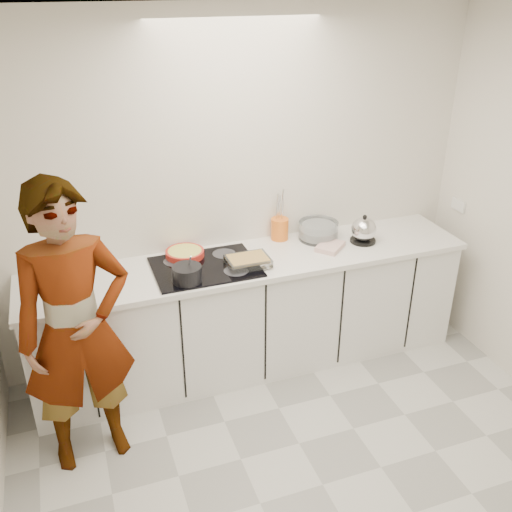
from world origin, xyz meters
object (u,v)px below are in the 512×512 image
object	(u,v)px
saucepan	(187,274)
mixing_bowl	(318,231)
cook	(76,331)
tart_dish	(185,253)
utensil_crock	(280,229)
baking_dish	(248,261)
hob	(205,267)
kettle	(364,231)

from	to	relation	value
saucepan	mixing_bowl	size ratio (longest dim) A/B	0.57
mixing_bowl	cook	distance (m)	1.97
tart_dish	cook	bearing A→B (deg)	-138.77
mixing_bowl	utensil_crock	xyz separation A→B (m)	(-0.28, 0.10, 0.02)
saucepan	utensil_crock	xyz separation A→B (m)	(0.83, 0.44, 0.01)
baking_dish	utensil_crock	xyz separation A→B (m)	(0.38, 0.36, 0.04)
hob	baking_dish	distance (m)	0.30
hob	saucepan	size ratio (longest dim) A/B	3.60
mixing_bowl	utensil_crock	size ratio (longest dim) A/B	2.09
hob	baking_dish	world-z (taller)	baking_dish
kettle	utensil_crock	size ratio (longest dim) A/B	1.37
hob	tart_dish	bearing A→B (deg)	116.21
utensil_crock	hob	bearing A→B (deg)	-157.68
kettle	cook	bearing A→B (deg)	-166.45
hob	utensil_crock	xyz separation A→B (m)	(0.67, 0.27, 0.08)
hob	kettle	world-z (taller)	kettle
tart_dish	saucepan	xyz separation A→B (m)	(-0.07, -0.37, 0.03)
saucepan	hob	bearing A→B (deg)	45.32
tart_dish	baking_dish	xyz separation A→B (m)	(0.38, -0.28, 0.01)
mixing_bowl	cook	bearing A→B (deg)	-159.78
baking_dish	mixing_bowl	bearing A→B (deg)	21.15
hob	mixing_bowl	size ratio (longest dim) A/B	2.07
tart_dish	cook	world-z (taller)	cook
saucepan	cook	xyz separation A→B (m)	(-0.74, -0.34, -0.07)
saucepan	cook	size ratio (longest dim) A/B	0.11
hob	cook	bearing A→B (deg)	-150.59
kettle	cook	world-z (taller)	cook
saucepan	mixing_bowl	world-z (taller)	saucepan
mixing_bowl	hob	bearing A→B (deg)	-169.69
mixing_bowl	cook	size ratio (longest dim) A/B	0.19
saucepan	cook	distance (m)	0.81
baking_dish	kettle	bearing A→B (deg)	5.46
saucepan	mixing_bowl	distance (m)	1.16
tart_dish	kettle	xyz separation A→B (m)	(1.34, -0.19, 0.05)
saucepan	utensil_crock	world-z (taller)	saucepan
hob	saucepan	bearing A→B (deg)	-134.68
mixing_bowl	kettle	distance (m)	0.34
tart_dish	saucepan	distance (m)	0.37
baking_dish	mixing_bowl	distance (m)	0.71
hob	mixing_bowl	bearing A→B (deg)	10.31
saucepan	utensil_crock	bearing A→B (deg)	27.97
tart_dish	cook	size ratio (longest dim) A/B	0.16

